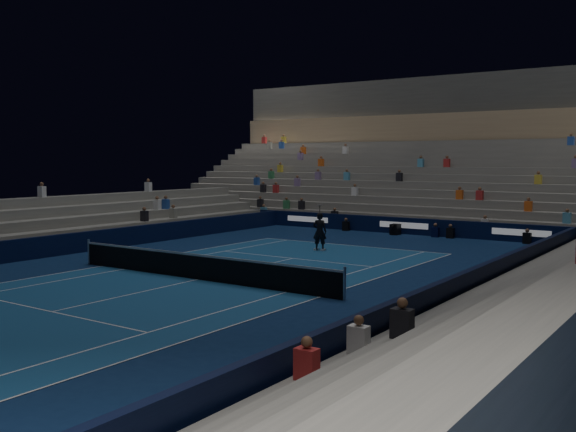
# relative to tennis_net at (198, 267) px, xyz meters

# --- Properties ---
(ground) EXTENTS (90.00, 90.00, 0.00)m
(ground) POSITION_rel_tennis_net_xyz_m (0.00, 0.00, -0.50)
(ground) COLOR #0C2149
(ground) RESTS_ON ground
(court_surface) EXTENTS (10.97, 23.77, 0.01)m
(court_surface) POSITION_rel_tennis_net_xyz_m (0.00, 0.00, -0.50)
(court_surface) COLOR navy
(court_surface) RESTS_ON ground
(sponsor_barrier_far) EXTENTS (44.00, 0.25, 1.00)m
(sponsor_barrier_far) POSITION_rel_tennis_net_xyz_m (0.00, 18.50, -0.00)
(sponsor_barrier_far) COLOR black
(sponsor_barrier_far) RESTS_ON ground
(sponsor_barrier_east) EXTENTS (0.25, 37.00, 1.00)m
(sponsor_barrier_east) POSITION_rel_tennis_net_xyz_m (9.70, 0.00, -0.00)
(sponsor_barrier_east) COLOR black
(sponsor_barrier_east) RESTS_ON ground
(sponsor_barrier_west) EXTENTS (0.25, 37.00, 1.00)m
(sponsor_barrier_west) POSITION_rel_tennis_net_xyz_m (-9.70, 0.00, -0.00)
(sponsor_barrier_west) COLOR black
(sponsor_barrier_west) RESTS_ON ground
(grandstand_main) EXTENTS (44.00, 15.20, 11.20)m
(grandstand_main) POSITION_rel_tennis_net_xyz_m (0.00, 27.90, 2.87)
(grandstand_main) COLOR slate
(grandstand_main) RESTS_ON ground
(grandstand_east) EXTENTS (5.00, 37.00, 2.50)m
(grandstand_east) POSITION_rel_tennis_net_xyz_m (13.17, 0.00, 0.41)
(grandstand_east) COLOR slate
(grandstand_east) RESTS_ON ground
(grandstand_west) EXTENTS (5.00, 37.00, 2.50)m
(grandstand_west) POSITION_rel_tennis_net_xyz_m (-13.17, 0.00, 0.41)
(grandstand_west) COLOR gray
(grandstand_west) RESTS_ON ground
(tennis_net) EXTENTS (12.90, 0.10, 1.10)m
(tennis_net) POSITION_rel_tennis_net_xyz_m (0.00, 0.00, 0.00)
(tennis_net) COLOR #B2B2B7
(tennis_net) RESTS_ON ground
(tennis_player) EXTENTS (0.80, 0.65, 1.92)m
(tennis_player) POSITION_rel_tennis_net_xyz_m (-0.39, 9.34, 0.45)
(tennis_player) COLOR black
(tennis_player) RESTS_ON ground
(broadcast_camera) EXTENTS (0.51, 0.96, 0.65)m
(broadcast_camera) POSITION_rel_tennis_net_xyz_m (-0.27, 17.76, -0.17)
(broadcast_camera) COLOR black
(broadcast_camera) RESTS_ON ground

